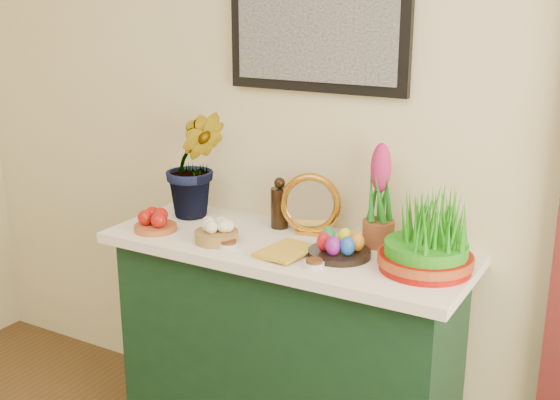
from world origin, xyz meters
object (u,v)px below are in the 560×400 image
object	(u,v)px
hyacinth_green	(195,147)
mirror	(311,205)
book	(269,246)
sideboard	(286,353)
wheatgrass_sabzeh	(427,237)

from	to	relation	value
hyacinth_green	mirror	distance (m)	0.55
mirror	book	bearing A→B (deg)	-100.69
sideboard	book	size ratio (longest dim) A/B	6.25
wheatgrass_sabzeh	book	bearing A→B (deg)	-170.06
sideboard	hyacinth_green	bearing A→B (deg)	168.79
hyacinth_green	mirror	xyz separation A→B (m)	(0.51, 0.04, -0.18)
hyacinth_green	wheatgrass_sabzeh	xyz separation A→B (m)	(1.02, -0.10, -0.18)
mirror	wheatgrass_sabzeh	xyz separation A→B (m)	(0.51, -0.14, -0.00)
mirror	book	world-z (taller)	mirror
sideboard	mirror	bearing A→B (deg)	78.89
book	hyacinth_green	bearing A→B (deg)	165.19
sideboard	mirror	distance (m)	0.60
hyacinth_green	wheatgrass_sabzeh	world-z (taller)	hyacinth_green
sideboard	hyacinth_green	size ratio (longest dim) A/B	2.18
mirror	book	xyz separation A→B (m)	(-0.05, -0.24, -0.10)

